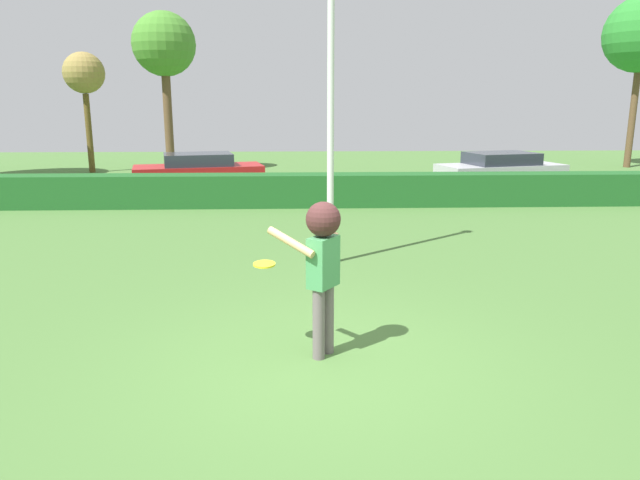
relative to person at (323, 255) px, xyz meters
The scene contains 9 objects.
ground_plane 1.24m from the person, 88.98° to the right, with size 60.00×60.00×0.00m, color #4A7436.
person is the anchor object (origin of this frame).
frisbee 0.70m from the person, 166.30° to the left, with size 0.26×0.26×0.04m.
lamppost 4.55m from the person, 85.61° to the left, with size 0.24×0.24×5.90m.
hedge_row 10.24m from the person, 89.97° to the left, with size 28.81×0.90×0.91m, color #1E5822.
parked_car_red 13.85m from the person, 104.98° to the left, with size 4.48×2.61×1.25m.
parked_car_silver 14.90m from the person, 63.55° to the left, with size 4.49×2.68×1.25m.
bare_elm_tree 21.19m from the person, 115.40° to the left, with size 1.67×1.67×4.93m.
birch_tree 20.25m from the person, 106.65° to the left, with size 2.59×2.59×6.53m.
Camera 1 is at (-0.28, -6.09, 2.87)m, focal length 32.93 mm.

